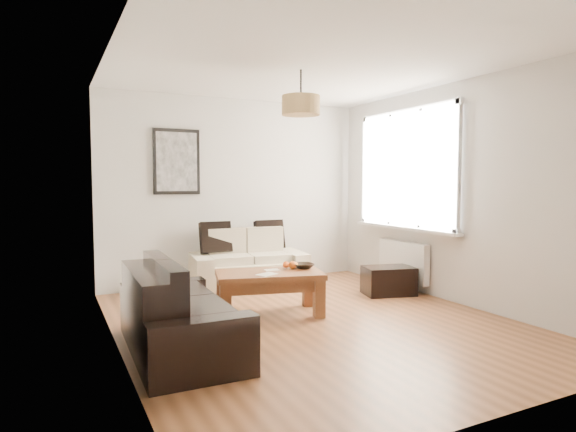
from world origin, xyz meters
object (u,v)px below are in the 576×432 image
loveseat_cream (248,261)px  coffee_table (269,293)px  sofa_leather (180,309)px  ottoman (389,281)px

loveseat_cream → coffee_table: (-0.28, -1.30, -0.14)m
sofa_leather → ottoman: 3.01m
sofa_leather → coffee_table: 1.35m
coffee_table → ottoman: 1.74m
ottoman → coffee_table: bearing=-175.0°
coffee_table → ottoman: (1.73, 0.15, -0.05)m
coffee_table → ottoman: size_ratio=1.82×
sofa_leather → loveseat_cream: bearing=-34.1°
coffee_table → ottoman: bearing=5.0°
loveseat_cream → ottoman: (1.46, -1.15, -0.19)m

